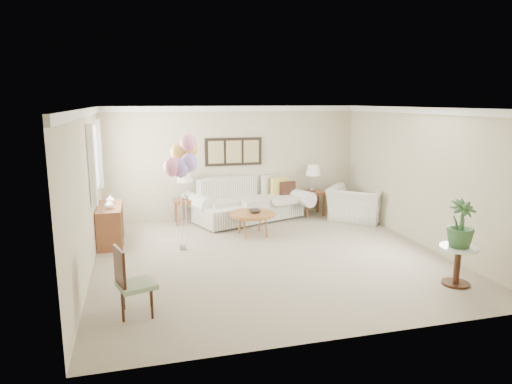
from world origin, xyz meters
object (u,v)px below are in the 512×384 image
at_px(accent_chair, 131,280).
at_px(armchair, 356,204).
at_px(coffee_table, 253,215).
at_px(balloon_cluster, 183,157).
at_px(sofa, 248,203).

bearing_deg(accent_chair, armchair, 35.69).
height_order(coffee_table, accent_chair, accent_chair).
bearing_deg(coffee_table, balloon_cluster, -158.57).
bearing_deg(armchair, sofa, 26.01).
bearing_deg(coffee_table, sofa, 80.09).
distance_m(armchair, balloon_cluster, 4.39).
relative_size(sofa, accent_chair, 3.33).
xyz_separation_m(sofa, coffee_table, (-0.21, -1.22, 0.04)).
relative_size(sofa, balloon_cluster, 1.41).
distance_m(sofa, armchair, 2.49).
distance_m(accent_chair, balloon_cluster, 2.94).
xyz_separation_m(accent_chair, balloon_cluster, (0.96, 2.49, 1.25)).
relative_size(coffee_table, accent_chair, 1.03).
xyz_separation_m(armchair, balloon_cluster, (-4.04, -1.10, 1.34)).
xyz_separation_m(coffee_table, accent_chair, (-2.39, -3.05, 0.03)).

